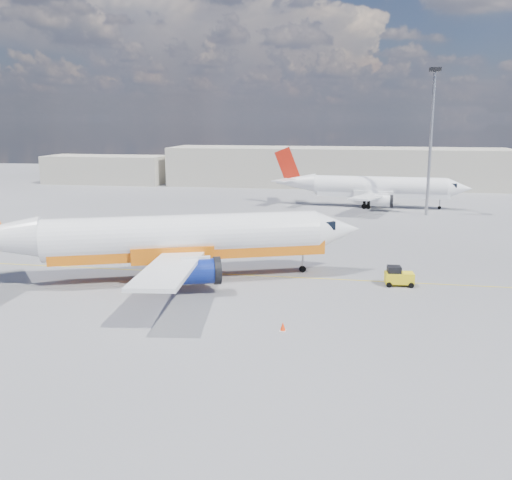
% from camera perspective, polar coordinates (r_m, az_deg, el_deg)
% --- Properties ---
extents(ground, '(240.00, 240.00, 0.00)m').
position_cam_1_polar(ground, '(49.00, -1.22, -4.48)').
color(ground, '#5B5B60').
rests_on(ground, ground).
extents(taxi_line, '(70.00, 0.15, 0.01)m').
position_cam_1_polar(taxi_line, '(51.83, -0.58, -3.55)').
color(taxi_line, gold).
rests_on(taxi_line, ground).
extents(terminal_main, '(70.00, 14.00, 8.00)m').
position_cam_1_polar(terminal_main, '(121.57, 8.00, 7.24)').
color(terminal_main, '#B2AC99').
rests_on(terminal_main, ground).
extents(terminal_annex, '(26.00, 10.00, 6.00)m').
position_cam_1_polar(terminal_annex, '(130.35, -14.76, 6.84)').
color(terminal_annex, '#B2AC99').
rests_on(terminal_annex, ground).
extents(main_jet, '(35.92, 27.17, 10.97)m').
position_cam_1_polar(main_jet, '(50.36, -8.50, 0.13)').
color(main_jet, white).
rests_on(main_jet, ground).
extents(second_jet, '(31.19, 24.63, 9.45)m').
position_cam_1_polar(second_jet, '(93.38, 11.64, 5.16)').
color(second_jet, white).
rests_on(second_jet, ground).
extents(gse_tug, '(2.50, 1.68, 1.70)m').
position_cam_1_polar(gse_tug, '(49.99, 14.04, -3.56)').
color(gse_tug, black).
rests_on(gse_tug, ground).
extents(traffic_cone, '(0.44, 0.44, 0.61)m').
position_cam_1_polar(traffic_cone, '(38.62, 2.70, -8.64)').
color(traffic_cone, white).
rests_on(traffic_cone, ground).
extents(floodlight_mast, '(1.53, 1.53, 20.95)m').
position_cam_1_polar(floodlight_mast, '(86.68, 17.15, 10.61)').
color(floodlight_mast, gray).
rests_on(floodlight_mast, ground).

